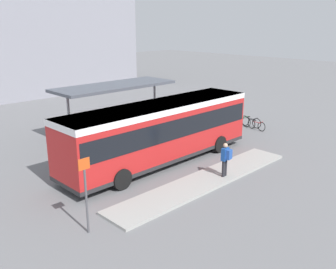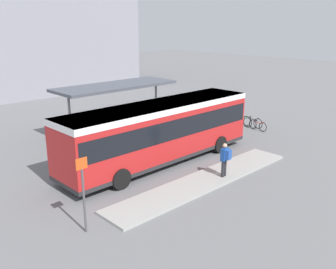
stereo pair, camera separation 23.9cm
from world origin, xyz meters
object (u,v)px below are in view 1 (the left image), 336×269
bicycle_green (240,120)px  platform_sign (86,192)px  bicycle_black (251,122)px  city_bus (160,129)px  bicycle_red (256,125)px  pedestrian_waiting (226,158)px  bicycle_white (231,119)px

bicycle_green → platform_sign: (-15.80, -4.62, 1.17)m
bicycle_black → platform_sign: (-16.02, -3.90, 1.18)m
city_bus → bicycle_green: 9.43m
bicycle_green → platform_sign: platform_sign is taller
bicycle_red → bicycle_green: size_ratio=0.85×
pedestrian_waiting → bicycle_black: size_ratio=0.95×
pedestrian_waiting → bicycle_white: pedestrian_waiting is taller
city_bus → bicycle_green: bearing=8.0°
pedestrian_waiting → bicycle_red: 9.15m
bicycle_black → platform_sign: 16.53m
pedestrian_waiting → platform_sign: bearing=79.1°
city_bus → bicycle_white: city_bus is taller
bicycle_red → platform_sign: bearing=-71.0°
bicycle_white → pedestrian_waiting: bearing=116.7°
city_bus → bicycle_white: size_ratio=6.73×
pedestrian_waiting → bicycle_black: bearing=-70.6°
city_bus → bicycle_red: 9.20m
city_bus → bicycle_black: (9.44, 0.65, -1.49)m
bicycle_red → platform_sign: platform_sign is taller
pedestrian_waiting → bicycle_green: pedestrian_waiting is taller
city_bus → pedestrian_waiting: city_bus is taller
platform_sign → city_bus: bearing=26.3°
city_bus → platform_sign: bearing=-154.1°
pedestrian_waiting → platform_sign: size_ratio=0.59×
pedestrian_waiting → platform_sign: (-7.30, 0.47, 0.49)m
city_bus → pedestrian_waiting: size_ratio=6.92×
bicycle_green → bicycle_white: size_ratio=1.06×
city_bus → bicycle_green: (9.22, 1.37, -1.47)m
pedestrian_waiting → bicycle_green: 9.93m
bicycle_green → bicycle_white: (-0.15, 0.72, -0.02)m
pedestrian_waiting → platform_sign: 7.33m
platform_sign → bicycle_green: bearing=16.3°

